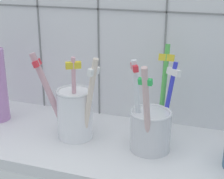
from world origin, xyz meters
TOP-DOWN VIEW (x-y plane):
  - counter_slab at (0.00, 0.00)cm, footprint 64.00×22.00cm
  - tile_wall_back at (0.00, 12.00)cm, footprint 64.00×2.20cm
  - toothbrush_cup_left at (-6.82, 0.17)cm, footprint 12.82×6.42cm
  - toothbrush_cup_right at (6.78, 0.34)cm, footprint 7.56×13.24cm

SIDE VIEW (x-z plane):
  - counter_slab at x=0.00cm, z-range 0.00..2.00cm
  - toothbrush_cup_right at x=6.78cm, z-range -2.03..14.56cm
  - toothbrush_cup_left at x=-6.82cm, z-range -0.66..14.64cm
  - tile_wall_back at x=0.00cm, z-range 0.00..45.00cm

